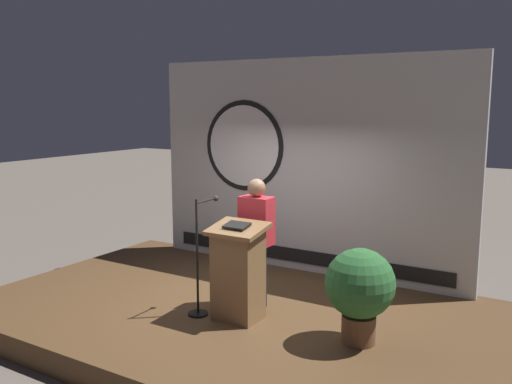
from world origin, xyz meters
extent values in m
plane|color=#6B6056|center=(0.00, 0.00, 0.00)|extent=(40.00, 40.00, 0.00)
cube|color=brown|center=(0.00, 0.00, 0.15)|extent=(6.40, 4.00, 0.30)
cube|color=silver|center=(0.00, 1.85, 1.87)|extent=(4.99, 0.10, 3.14)
cylinder|color=black|center=(-1.02, 1.80, 2.14)|extent=(1.40, 0.02, 1.40)
cylinder|color=white|center=(-1.02, 1.79, 2.14)|extent=(1.25, 0.02, 1.25)
cube|color=black|center=(0.00, 1.79, 0.52)|extent=(4.49, 0.02, 0.20)
cube|color=olive|center=(0.23, -0.28, 0.82)|extent=(0.52, 0.40, 1.05)
cube|color=olive|center=(0.23, -0.28, 1.38)|extent=(0.64, 0.50, 0.14)
cube|color=black|center=(0.23, -0.30, 1.42)|extent=(0.28, 0.20, 0.06)
cylinder|color=black|center=(0.19, 0.20, 0.69)|extent=(0.26, 0.26, 0.79)
cube|color=red|center=(0.19, 0.20, 1.38)|extent=(0.40, 0.24, 0.59)
sphere|color=#997051|center=(0.19, 0.20, 1.79)|extent=(0.22, 0.22, 0.22)
cylinder|color=black|center=(-0.24, -0.43, 0.31)|extent=(0.24, 0.24, 0.02)
cylinder|color=black|center=(-0.24, -0.43, 1.00)|extent=(0.03, 0.03, 1.40)
cylinder|color=black|center=(-0.24, -0.24, 1.65)|extent=(0.02, 0.39, 0.02)
sphere|color=#262626|center=(-0.24, -0.05, 1.65)|extent=(0.07, 0.07, 0.07)
cylinder|color=brown|center=(1.67, -0.17, 0.45)|extent=(0.36, 0.36, 0.30)
sphere|color=#2D6B33|center=(1.67, -0.17, 0.95)|extent=(0.73, 0.73, 0.73)
camera|label=1|loc=(3.64, -5.45, 2.81)|focal=38.95mm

